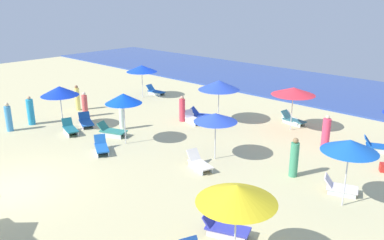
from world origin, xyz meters
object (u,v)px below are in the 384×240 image
object	(u,v)px
lounge_chair_7_0	(199,163)
beachgoer_7	(122,117)
beachgoer_1	(326,132)
beachgoer_4	(85,105)
lounge_chair_6_1	(202,115)
lounge_chair_6_0	(193,119)
lounge_chair_3_1	(225,228)
beachgoer_5	(9,118)
lounge_chair_5_1	(293,120)
umbrella_6	(219,85)
lounge_chair_4_0	(112,131)
umbrella_5	(293,91)
lounge_chair_0_0	(377,146)
beachgoer_0	(182,109)
umbrella_1	(350,146)
umbrella_4	(123,98)
umbrella_2	(60,91)
lounge_chair_5_0	(292,119)
umbrella_8	(142,68)
beachgoer_3	(294,158)
lounge_chair_2_1	(70,129)
umbrella_3	(237,194)
beachgoer_2	(77,99)
umbrella_7	(216,117)
lounge_chair_8_0	(155,91)
lounge_chair_1_0	(339,187)
lounge_chair_2_0	(86,122)
lounge_chair_4_1	(101,147)

from	to	relation	value
lounge_chair_7_0	beachgoer_7	distance (m)	6.74
beachgoer_1	beachgoer_4	world-z (taller)	beachgoer_1
lounge_chair_6_1	lounge_chair_6_0	bearing A→B (deg)	159.55
lounge_chair_3_1	lounge_chair_6_1	distance (m)	12.12
lounge_chair_7_0	beachgoer_5	bearing A→B (deg)	124.86
lounge_chair_5_1	umbrella_6	bearing A→B (deg)	136.49
lounge_chair_4_0	umbrella_5	distance (m)	10.05
lounge_chair_0_0	beachgoer_0	world-z (taller)	beachgoer_0
umbrella_1	beachgoer_7	xyz separation A→B (m)	(-12.53, -0.29, -1.59)
umbrella_4	umbrella_2	bearing A→B (deg)	-167.72
umbrella_1	lounge_chair_5_0	world-z (taller)	umbrella_1
lounge_chair_6_0	umbrella_8	bearing A→B (deg)	89.10
umbrella_1	beachgoer_3	size ratio (longest dim) A/B	1.49
lounge_chair_2_1	lounge_chair_6_1	world-z (taller)	lounge_chair_2_1
umbrella_3	beachgoer_4	xyz separation A→B (m)	(-15.40, 5.04, -1.63)
beachgoer_3	beachgoer_5	bearing A→B (deg)	15.14
lounge_chair_6_0	beachgoer_1	size ratio (longest dim) A/B	0.88
beachgoer_2	beachgoer_5	world-z (taller)	beachgoer_2
umbrella_7	beachgoer_4	distance (m)	10.17
lounge_chair_6_1	beachgoer_3	bearing A→B (deg)	-138.22
umbrella_3	beachgoer_5	bearing A→B (deg)	177.55
umbrella_4	lounge_chair_8_0	distance (m)	10.63
lounge_chair_2_1	lounge_chair_0_0	bearing A→B (deg)	-40.25
umbrella_5	lounge_chair_7_0	bearing A→B (deg)	-92.44
umbrella_2	beachgoer_5	xyz separation A→B (m)	(-1.80, -2.23, -1.43)
lounge_chair_3_1	umbrella_5	xyz separation A→B (m)	(-3.62, 10.38, 1.99)
umbrella_7	lounge_chair_7_0	bearing A→B (deg)	-81.51
lounge_chair_1_0	lounge_chair_2_0	world-z (taller)	lounge_chair_2_0
lounge_chair_6_1	lounge_chair_8_0	world-z (taller)	lounge_chair_6_1
lounge_chair_4_0	umbrella_3	bearing A→B (deg)	-131.51
lounge_chair_4_1	beachgoer_5	size ratio (longest dim) A/B	0.92
umbrella_6	beachgoer_7	bearing A→B (deg)	-124.37
lounge_chair_4_0	lounge_chair_5_0	world-z (taller)	lounge_chair_4_0
umbrella_6	beachgoer_7	xyz separation A→B (m)	(-3.16, -4.62, -1.56)
lounge_chair_3_1	lounge_chair_4_1	xyz separation A→B (m)	(-8.59, 1.27, 0.02)
lounge_chair_5_0	lounge_chair_8_0	size ratio (longest dim) A/B	1.01
umbrella_6	beachgoer_7	size ratio (longest dim) A/B	1.67
umbrella_1	beachgoer_2	xyz separation A→B (m)	(-17.75, 0.05, -1.53)
umbrella_4	beachgoer_7	xyz separation A→B (m)	(-1.93, 1.26, -1.66)
lounge_chair_1_0	beachgoer_5	size ratio (longest dim) A/B	0.85
umbrella_7	umbrella_8	size ratio (longest dim) A/B	0.92
umbrella_2	umbrella_6	bearing A→B (deg)	50.29
lounge_chair_4_0	lounge_chair_8_0	xyz separation A→B (m)	(-5.23, 7.77, -0.05)
umbrella_3	beachgoer_1	world-z (taller)	umbrella_3
umbrella_2	lounge_chair_3_1	world-z (taller)	umbrella_2
umbrella_3	umbrella_7	xyz separation A→B (m)	(-5.33, 5.52, -0.35)
lounge_chair_8_0	beachgoer_5	bearing A→B (deg)	177.18
umbrella_4	beachgoer_0	distance (m)	4.94
lounge_chair_2_0	lounge_chair_7_0	size ratio (longest dim) A/B	1.02
umbrella_7	umbrella_3	bearing A→B (deg)	-46.04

